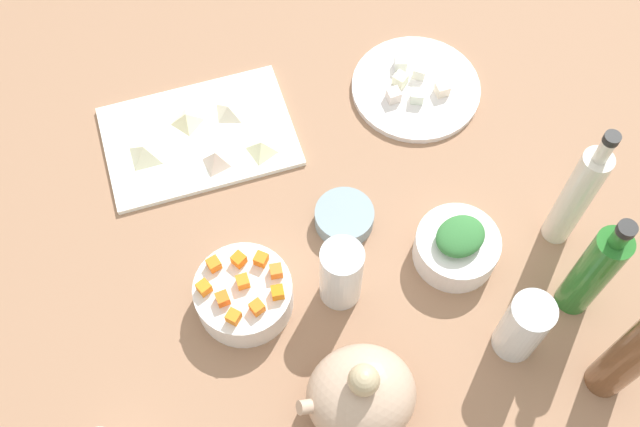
{
  "coord_description": "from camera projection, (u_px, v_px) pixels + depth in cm",
  "views": [
    {
      "loc": [
        15.15,
        53.51,
        112.36
      ],
      "look_at": [
        0.0,
        0.0,
        8.0
      ],
      "focal_mm": 42.45,
      "sensor_mm": 36.0,
      "label": 1
    }
  ],
  "objects": [
    {
      "name": "carrot_cube_5",
      "position": [
        257.0,
        307.0,
        1.09
      ],
      "size": [
        2.36,
        2.36,
        1.8
      ],
      "primitive_type": "cube",
      "rotation": [
        0.0,
        0.0,
        0.4
      ],
      "color": "orange",
      "rests_on": "bowl_carrots"
    },
    {
      "name": "tofu_cube_5",
      "position": [
        393.0,
        95.0,
        1.32
      ],
      "size": [
        2.36,
        2.36,
        2.2
      ],
      "primitive_type": "cube",
      "rotation": [
        0.0,
        0.0,
        1.65
      ],
      "color": "white",
      "rests_on": "plate_tofu"
    },
    {
      "name": "carrot_cube_1",
      "position": [
        223.0,
        299.0,
        1.1
      ],
      "size": [
        2.01,
        2.01,
        1.8
      ],
      "primitive_type": "cube",
      "rotation": [
        0.0,
        0.0,
        0.13
      ],
      "color": "orange",
      "rests_on": "bowl_carrots"
    },
    {
      "name": "bowl_greens",
      "position": [
        456.0,
        248.0,
        1.18
      ],
      "size": [
        13.16,
        13.16,
        5.44
      ],
      "primitive_type": "cylinder",
      "color": "white",
      "rests_on": "tabletop"
    },
    {
      "name": "tofu_cube_0",
      "position": [
        417.0,
        96.0,
        1.32
      ],
      "size": [
        2.86,
        2.86,
        2.2
      ],
      "primitive_type": "cube",
      "rotation": [
        0.0,
        0.0,
        1.19
      ],
      "color": "white",
      "rests_on": "plate_tofu"
    },
    {
      "name": "carrot_cube_9",
      "position": [
        278.0,
        292.0,
        1.1
      ],
      "size": [
        1.94,
        1.94,
        1.8
      ],
      "primitive_type": "cube",
      "rotation": [
        0.0,
        0.0,
        1.49
      ],
      "color": "orange",
      "rests_on": "bowl_carrots"
    },
    {
      "name": "bowl_small_side",
      "position": [
        345.0,
        219.0,
        1.22
      ],
      "size": [
        9.57,
        9.57,
        3.24
      ],
      "primitive_type": "cylinder",
      "color": "#7C939E",
      "rests_on": "tabletop"
    },
    {
      "name": "tofu_cube_4",
      "position": [
        401.0,
        63.0,
        1.36
      ],
      "size": [
        2.66,
        2.66,
        2.2
      ],
      "primitive_type": "cube",
      "rotation": [
        0.0,
        0.0,
        2.9
      ],
      "color": "white",
      "rests_on": "plate_tofu"
    },
    {
      "name": "drinking_glass_2",
      "position": [
        523.0,
        327.0,
        1.08
      ],
      "size": [
        6.37,
        6.37,
        13.66
      ],
      "primitive_type": "cylinder",
      "color": "white",
      "rests_on": "tabletop"
    },
    {
      "name": "carrot_cube_4",
      "position": [
        204.0,
        288.0,
        1.1
      ],
      "size": [
        2.39,
        2.39,
        1.8
      ],
      "primitive_type": "cube",
      "rotation": [
        0.0,
        0.0,
        2.01
      ],
      "color": "orange",
      "rests_on": "bowl_carrots"
    },
    {
      "name": "carrot_cube_2",
      "position": [
        243.0,
        281.0,
        1.11
      ],
      "size": [
        1.88,
        1.88,
        1.8
      ],
      "primitive_type": "cube",
      "rotation": [
        0.0,
        0.0,
        1.61
      ],
      "color": "orange",
      "rests_on": "bowl_carrots"
    },
    {
      "name": "dumpling_1",
      "position": [
        216.0,
        158.0,
        1.26
      ],
      "size": [
        5.44,
        5.57,
        3.2
      ],
      "primitive_type": "pyramid",
      "rotation": [
        0.0,
        0.0,
        4.15
      ],
      "color": "beige",
      "rests_on": "cutting_board"
    },
    {
      "name": "bottle_0",
      "position": [
        631.0,
        356.0,
        1.01
      ],
      "size": [
        5.33,
        5.33,
        27.02
      ],
      "color": "brown",
      "rests_on": "tabletop"
    },
    {
      "name": "carrot_cube_6",
      "position": [
        214.0,
        264.0,
        1.12
      ],
      "size": [
        2.26,
        2.26,
        1.8
      ],
      "primitive_type": "cube",
      "rotation": [
        0.0,
        0.0,
        1.88
      ],
      "color": "orange",
      "rests_on": "bowl_carrots"
    },
    {
      "name": "carrot_cube_3",
      "position": [
        239.0,
        259.0,
        1.13
      ],
      "size": [
        2.49,
        2.49,
        1.8
      ],
      "primitive_type": "cube",
      "rotation": [
        0.0,
        0.0,
        0.58
      ],
      "color": "orange",
      "rests_on": "bowl_carrots"
    },
    {
      "name": "dumpling_4",
      "position": [
        187.0,
        118.0,
        1.3
      ],
      "size": [
        4.63,
        4.84,
        2.33
      ],
      "primitive_type": "pyramid",
      "rotation": [
        0.0,
        0.0,
        1.48
      ],
      "color": "beige",
      "rests_on": "cutting_board"
    },
    {
      "name": "plate_tofu",
      "position": [
        416.0,
        88.0,
        1.35
      ],
      "size": [
        22.97,
        22.97,
        1.2
      ],
      "primitive_type": "cylinder",
      "color": "white",
      "rests_on": "tabletop"
    },
    {
      "name": "carrot_cube_8",
      "position": [
        233.0,
        317.0,
        1.08
      ],
      "size": [
        2.54,
        2.54,
        1.8
      ],
      "primitive_type": "cube",
      "rotation": [
        0.0,
        0.0,
        0.81
      ],
      "color": "orange",
      "rests_on": "bowl_carrots"
    },
    {
      "name": "teapot",
      "position": [
        361.0,
        395.0,
        1.04
      ],
      "size": [
        16.9,
        14.17,
        15.28
      ],
      "color": "tan",
      "rests_on": "tabletop"
    },
    {
      "name": "drinking_glass_1",
      "position": [
        339.0,
        275.0,
        1.12
      ],
      "size": [
        6.44,
        6.44,
        13.44
      ],
      "primitive_type": "cylinder",
      "color": "white",
      "rests_on": "tabletop"
    },
    {
      "name": "tabletop",
      "position": [
        320.0,
        232.0,
        1.24
      ],
      "size": [
        190.0,
        190.0,
        3.0
      ],
      "primitive_type": "cube",
      "color": "#986E52",
      "rests_on": "ground"
    },
    {
      "name": "bowl_carrots",
      "position": [
        244.0,
        295.0,
        1.14
      ],
      "size": [
        14.82,
        14.82,
        5.89
      ],
      "primitive_type": "cylinder",
      "color": "white",
      "rests_on": "tabletop"
    },
    {
      "name": "carrot_cube_0",
      "position": [
        276.0,
        271.0,
        1.12
      ],
      "size": [
        1.95,
        1.95,
        1.8
      ],
      "primitive_type": "cube",
      "rotation": [
        0.0,
        0.0,
        3.06
      ],
      "color": "orange",
      "rests_on": "bowl_carrots"
    },
    {
      "name": "tofu_cube_3",
      "position": [
        442.0,
        89.0,
        1.33
      ],
      "size": [
        2.32,
        2.32,
        2.2
      ],
      "primitive_type": "cube",
      "rotation": [
        0.0,
        0.0,
        0.05
      ],
      "color": "#FAE6CF",
      "rests_on": "plate_tofu"
    },
    {
      "name": "bottle_2",
      "position": [
        577.0,
        196.0,
        1.12
      ],
      "size": [
        4.49,
        4.49,
        27.66
      ],
      "color": "silver",
      "rests_on": "tabletop"
    },
    {
      "name": "dumpling_3",
      "position": [
        228.0,
        110.0,
        1.31
      ],
      "size": [
        5.63,
        5.79,
        2.08
      ],
      "primitive_type": "pyramid",
      "rotation": [
        0.0,
        0.0,
        2.16
      ],
      "color": "beige",
      "rests_on": "cutting_board"
    },
    {
      "name": "dumpling_0",
      "position": [
        145.0,
        151.0,
        1.27
      ],
      "size": [
        6.93,
        6.93,
        2.84
      ],
      "primitive_type": "pyramid",
      "rotation": [
        0.0,
        0.0,
        2.39
      ],
      "color": "beige",
      "rests_on": "cutting_board"
    },
    {
      "name": "tofu_cube_1",
      "position": [
        400.0,
        79.0,
        1.34
      ],
      "size": [
        3.08,
        3.08,
        2.2
      ],
      "primitive_type": "cube",
      "rotation": [
        0.0,
        0.0,
        2.21
      ],
      "color": "white",
      "rests_on": "plate_tofu"
    },
    {
      "name": "dumpling_2",
      "position": [
        262.0,
        146.0,
        1.27
      ],
      "size": [
        5.66,
        5.88,
        2.37
      ],
      "primitive_type": "pyramid",
      "rotation": [
        0.0,
        0.0,
        4.29
      ],
      "color": "beige",
      "rests_on": "cutting_board"
    },
    {
      "name": "carrot_cube_7",
      "position": [
        261.0,
        259.0,
        1.13
      ],
      "size": [
        2.53,
        2.53,
        1.8
      ],
      "primitive_type": "cube",
      "rotation": [
        0.0,
        0.0,
        0.89
      ],
      "color": "orange",
      "rests_on": "bowl_carrots"
    },
    {
      "name": "tofu_cube_2",
      "position": [
        420.0,
        72.0,
        1.35
      ],
      "size": [
        3.07,
        3.07,
        2.2
      ],
      "primitive_type": "cube",
      "rotation": [
        0.0,
        0.0,
        2.52
      ],
      "color": "silver",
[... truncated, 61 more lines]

